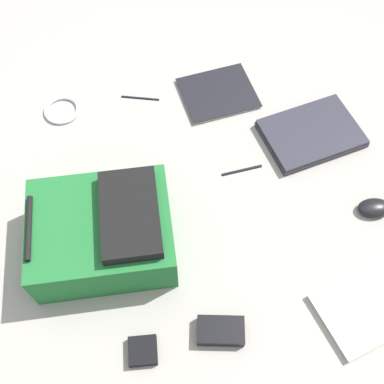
% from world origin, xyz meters
% --- Properties ---
extents(ground_plane, '(3.53, 3.53, 0.00)m').
position_xyz_m(ground_plane, '(0.00, 0.00, 0.00)').
color(ground_plane, gray).
extents(backpack, '(0.32, 0.39, 0.19)m').
position_xyz_m(backpack, '(-0.12, 0.31, 0.09)').
color(backpack, '#1E662D').
rests_on(backpack, ground_plane).
extents(laptop, '(0.29, 0.36, 0.03)m').
position_xyz_m(laptop, '(0.19, -0.38, 0.02)').
color(laptop, '#24242C').
rests_on(laptop, ground_plane).
extents(book_blue, '(0.27, 0.31, 0.02)m').
position_xyz_m(book_blue, '(-0.40, -0.39, 0.01)').
color(book_blue, silver).
rests_on(book_blue, ground_plane).
extents(book_red, '(0.26, 0.29, 0.01)m').
position_xyz_m(book_red, '(0.41, -0.10, 0.01)').
color(book_red, silver).
rests_on(book_red, ground_plane).
extents(computer_mouse, '(0.07, 0.10, 0.03)m').
position_xyz_m(computer_mouse, '(-0.11, -0.50, 0.02)').
color(computer_mouse, black).
rests_on(computer_mouse, ground_plane).
extents(cable_coil, '(0.12, 0.12, 0.01)m').
position_xyz_m(cable_coil, '(0.40, 0.45, 0.01)').
color(cable_coil, silver).
rests_on(cable_coil, ground_plane).
extents(power_brick, '(0.09, 0.13, 0.04)m').
position_xyz_m(power_brick, '(-0.42, 0.02, 0.02)').
color(power_brick, black).
rests_on(power_brick, ground_plane).
extents(pen_black, '(0.04, 0.13, 0.01)m').
position_xyz_m(pen_black, '(0.42, 0.18, 0.00)').
color(pen_black, black).
rests_on(pen_black, ground_plane).
extents(pen_blue, '(0.03, 0.13, 0.01)m').
position_xyz_m(pen_blue, '(0.08, -0.13, 0.00)').
color(pen_blue, black).
rests_on(pen_blue, ground_plane).
extents(earbud_pouch, '(0.08, 0.08, 0.03)m').
position_xyz_m(earbud_pouch, '(-0.44, 0.23, 0.01)').
color(earbud_pouch, black).
rests_on(earbud_pouch, ground_plane).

